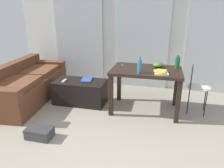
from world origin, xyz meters
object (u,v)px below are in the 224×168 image
at_px(book_stack, 161,72).
at_px(coffee_table, 81,92).
at_px(couch, 26,85).
at_px(shoebox, 40,133).
at_px(wire_chair, 195,83).
at_px(bottle_far, 177,63).
at_px(bottle_near, 140,66).
at_px(craft_table, 146,76).
at_px(bowl, 158,65).
at_px(tv_remote_primary, 64,81).
at_px(magazine, 87,80).
at_px(scissors, 123,66).

bearing_deg(book_stack, coffee_table, 170.72).
relative_size(couch, book_stack, 7.31).
relative_size(coffee_table, shoebox, 2.65).
distance_m(wire_chair, bottle_far, 0.46).
bearing_deg(bottle_far, bottle_near, -144.01).
bearing_deg(book_stack, craft_table, 139.79).
relative_size(coffee_table, bottle_near, 3.69).
relative_size(coffee_table, bowl, 5.49).
relative_size(bottle_far, book_stack, 0.79).
height_order(wire_chair, book_stack, wire_chair).
bearing_deg(bowl, couch, -174.81).
distance_m(bowl, tv_remote_primary, 1.75).
relative_size(bottle_near, tv_remote_primary, 1.52).
height_order(wire_chair, bottle_near, bottle_near).
relative_size(wire_chair, shoebox, 2.33).
bearing_deg(couch, shoebox, -49.85).
distance_m(couch, coffee_table, 1.11).
xyz_separation_m(coffee_table, craft_table, (1.24, -0.04, 0.43)).
xyz_separation_m(craft_table, shoebox, (-1.36, -1.24, -0.57)).
distance_m(wire_chair, tv_remote_primary, 2.35).
height_order(bottle_far, magazine, bottle_far).
distance_m(scissors, tv_remote_primary, 1.15).
height_order(bowl, scissors, bowl).
relative_size(coffee_table, craft_table, 0.82).
relative_size(scissors, magazine, 0.39).
bearing_deg(scissors, craft_table, -16.50).
bearing_deg(bowl, magazine, -178.12).
bearing_deg(coffee_table, magazine, 37.17).
height_order(bottle_near, bowl, bottle_near).
height_order(wire_chair, bottle_far, bottle_far).
relative_size(coffee_table, magazine, 3.52).
bearing_deg(wire_chair, bowl, 177.69).
distance_m(bowl, shoebox, 2.21).
bearing_deg(couch, magazine, 8.76).
xyz_separation_m(wire_chair, tv_remote_primary, (-2.34, -0.19, -0.09)).
distance_m(couch, craft_table, 2.37).
xyz_separation_m(coffee_table, wire_chair, (2.07, 0.10, 0.32)).
bearing_deg(shoebox, tv_remote_primary, 97.68).
bearing_deg(bottle_far, coffee_table, -175.38).
relative_size(couch, wire_chair, 2.46).
xyz_separation_m(bowl, scissors, (-0.61, -0.03, -0.04)).
bearing_deg(tv_remote_primary, bottle_far, 3.56).
bearing_deg(bottle_near, bottle_far, 35.99).
xyz_separation_m(bottle_near, tv_remote_primary, (-1.42, 0.20, -0.42)).
xyz_separation_m(bottle_near, magazine, (-1.04, 0.37, -0.42)).
bearing_deg(bottle_near, scissors, 131.26).
distance_m(wire_chair, book_stack, 0.72).
xyz_separation_m(coffee_table, shoebox, (-0.12, -1.27, -0.14)).
bearing_deg(bottle_far, wire_chair, -7.60).
bearing_deg(craft_table, bowl, 40.89).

